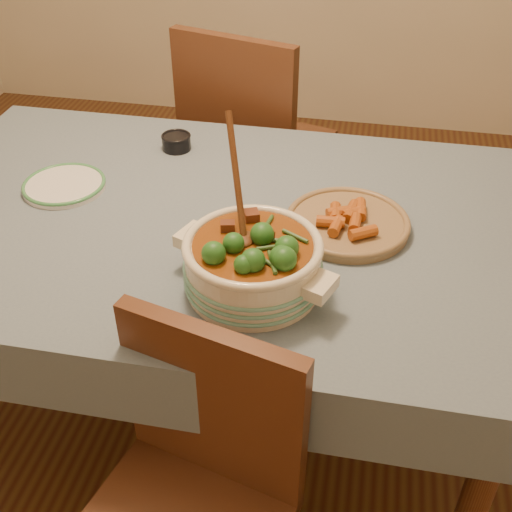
# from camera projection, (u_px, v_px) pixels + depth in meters

# --- Properties ---
(floor) EXTENTS (4.50, 4.50, 0.00)m
(floor) POSITION_uv_depth(u_px,v_px,m) (218.00, 405.00, 2.14)
(floor) COLOR #452213
(floor) RESTS_ON ground
(dining_table) EXTENTS (1.68, 1.08, 0.76)m
(dining_table) POSITION_uv_depth(u_px,v_px,m) (210.00, 244.00, 1.73)
(dining_table) COLOR brown
(dining_table) RESTS_ON floor
(stew_casserole) EXTENTS (0.39, 0.39, 0.36)m
(stew_casserole) POSITION_uv_depth(u_px,v_px,m) (253.00, 260.00, 1.40)
(stew_casserole) COLOR #EDE2C6
(stew_casserole) RESTS_ON dining_table
(white_plate) EXTENTS (0.27, 0.27, 0.02)m
(white_plate) POSITION_uv_depth(u_px,v_px,m) (64.00, 185.00, 1.78)
(white_plate) COLOR white
(white_plate) RESTS_ON dining_table
(condiment_bowl) EXTENTS (0.11, 0.11, 0.05)m
(condiment_bowl) POSITION_uv_depth(u_px,v_px,m) (176.00, 141.00, 1.96)
(condiment_bowl) COLOR black
(condiment_bowl) RESTS_ON dining_table
(fried_plate) EXTENTS (0.39, 0.39, 0.05)m
(fried_plate) POSITION_uv_depth(u_px,v_px,m) (348.00, 221.00, 1.62)
(fried_plate) COLOR #927151
(fried_plate) RESTS_ON dining_table
(chair_far) EXTENTS (0.58, 0.58, 0.99)m
(chair_far) POSITION_uv_depth(u_px,v_px,m) (250.00, 141.00, 2.43)
(chair_far) COLOR #5A2E1B
(chair_far) RESTS_ON floor
(chair_near) EXTENTS (0.49, 0.49, 0.86)m
(chair_near) POSITION_uv_depth(u_px,v_px,m) (193.00, 493.00, 1.33)
(chair_near) COLOR #5A2E1B
(chair_near) RESTS_ON floor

